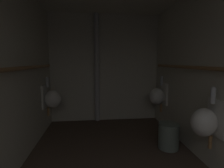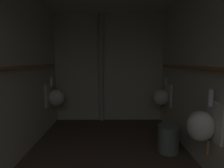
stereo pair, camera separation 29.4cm
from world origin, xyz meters
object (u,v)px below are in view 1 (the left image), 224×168
urinal_right_far (158,96)px  standpipe_back_wall (97,69)px  waste_bin (169,136)px  urinal_left_mid (52,98)px  urinal_right_mid (206,121)px

urinal_right_far → standpipe_back_wall: size_ratio=0.32×
standpipe_back_wall → waste_bin: size_ratio=5.89×
urinal_right_far → waste_bin: size_ratio=1.91×
urinal_left_mid → waste_bin: bearing=-24.5°
urinal_left_mid → waste_bin: size_ratio=1.91×
urinal_left_mid → urinal_right_mid: (2.12, -1.52, 0.00)m
urinal_right_far → urinal_left_mid: bearing=-179.7°
standpipe_back_wall → waste_bin: bearing=-51.2°
standpipe_back_wall → waste_bin: (1.08, -1.35, -0.99)m
urinal_left_mid → waste_bin: (1.96, -0.90, -0.45)m
urinal_left_mid → urinal_right_far: 2.12m
urinal_right_far → standpipe_back_wall: bearing=160.4°
standpipe_back_wall → urinal_left_mid: bearing=-152.8°
urinal_right_mid → urinal_right_far: size_ratio=1.00×
urinal_right_far → waste_bin: bearing=-99.9°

